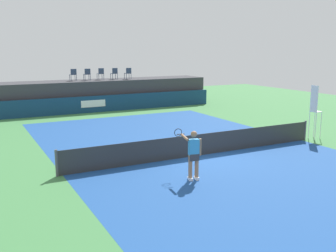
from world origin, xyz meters
The scene contains 14 objects.
ground_plane centered at (0.00, 3.00, 0.00)m, with size 48.00×48.00×0.00m, color #3D7A42.
court_inner centered at (0.00, 0.00, 0.00)m, with size 12.00×22.00×0.00m, color #1C478C.
sponsor_wall centered at (0.00, 13.50, 0.60)m, with size 18.00×0.22×1.20m.
spectator_platform centered at (0.00, 15.30, 1.10)m, with size 18.00×2.80×2.20m, color #38383D.
spectator_chair_far_left centered at (-1.62, 15.43, 2.69)m, with size 0.45×0.45×0.89m.
spectator_chair_left centered at (-0.60, 15.27, 2.69)m, with size 0.44×0.44×0.89m.
spectator_chair_center centered at (0.54, 15.49, 2.69)m, with size 0.45×0.45×0.89m.
spectator_chair_right centered at (1.58, 15.28, 2.69)m, with size 0.46×0.46×0.89m.
spectator_chair_far_right centered at (2.63, 15.01, 2.69)m, with size 0.45×0.45×0.89m.
umpire_chair centered at (6.77, -0.01, 1.59)m, with size 0.47×0.47×2.76m.
tennis_net centered at (0.00, 0.00, 0.47)m, with size 12.40×0.02×0.95m, color #2D2D2D.
net_post_near centered at (-6.20, 0.00, 0.50)m, with size 0.10×0.10×1.00m, color #4C4C51.
net_post_far centered at (6.20, 0.00, 0.50)m, with size 0.10×0.10×1.00m, color #4C4C51.
tennis_player centered at (-2.00, -2.59, 0.96)m, with size 0.57×1.20×1.77m.
Camera 1 is at (-8.87, -13.82, 4.56)m, focal length 41.48 mm.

